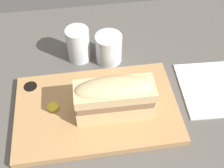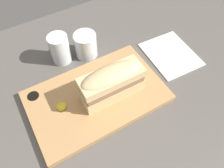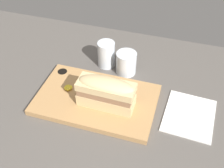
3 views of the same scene
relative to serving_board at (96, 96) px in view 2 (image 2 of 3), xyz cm
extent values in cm
cube|color=#56514C|center=(1.96, -3.69, -1.94)|extent=(179.27, 94.13, 2.00)
cube|color=tan|center=(0.10, -0.05, 0.00)|extent=(38.14, 23.79, 1.86)
cylinder|color=black|center=(-15.64, 8.51, 0.51)|extent=(3.33, 3.33, 0.93)
cube|color=#DBBC84|center=(4.06, -1.79, 2.93)|extent=(17.55, 6.88, 4.00)
cube|color=#936B4C|center=(4.06, -1.79, 6.01)|extent=(16.85, 6.61, 2.17)
cube|color=#DBBC84|center=(4.06, -1.79, 8.29)|extent=(17.55, 6.88, 2.40)
ellipsoid|color=#DBBC84|center=(4.06, -1.79, 9.29)|extent=(17.20, 6.74, 3.60)
ellipsoid|color=gold|center=(-10.05, 1.02, 1.48)|extent=(2.76, 2.76, 1.11)
cylinder|color=silver|center=(-2.65, 18.92, 3.92)|extent=(6.23, 6.23, 9.72)
cylinder|color=silver|center=(-2.65, 18.92, 1.45)|extent=(5.49, 5.49, 4.37)
cylinder|color=silver|center=(5.37, 17.11, 3.16)|extent=(7.19, 7.19, 8.18)
cylinder|color=#5B141E|center=(5.37, 17.11, 1.88)|extent=(6.47, 6.47, 5.22)
cube|color=white|center=(29.51, 2.63, -0.74)|extent=(15.80, 18.63, 0.40)
camera|label=1|loc=(-1.87, -38.49, 54.99)|focal=45.00mm
camera|label=2|loc=(-12.96, -31.22, 53.03)|focal=35.00mm
camera|label=3|loc=(23.39, -58.56, 65.27)|focal=45.00mm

